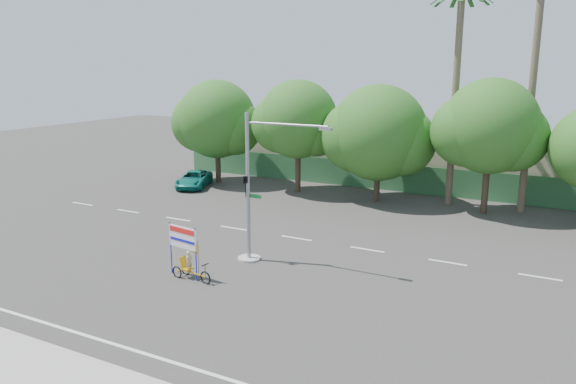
% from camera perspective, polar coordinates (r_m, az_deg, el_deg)
% --- Properties ---
extents(ground, '(120.00, 120.00, 0.00)m').
position_cam_1_polar(ground, '(22.70, -3.92, -10.87)').
color(ground, '#33302D').
rests_on(ground, ground).
extents(fence, '(38.00, 0.08, 2.00)m').
position_cam_1_polar(fence, '(41.43, 11.90, 1.33)').
color(fence, '#336B3D').
rests_on(fence, ground).
extents(building_left, '(12.00, 8.00, 4.00)m').
position_cam_1_polar(building_left, '(48.93, 2.13, 4.55)').
color(building_left, '#B4AD8F').
rests_on(building_left, ground).
extents(building_right, '(14.00, 8.00, 3.60)m').
position_cam_1_polar(building_right, '(44.31, 23.59, 2.32)').
color(building_right, '#B4AD8F').
rests_on(building_right, ground).
extents(tree_far_left, '(7.14, 6.00, 7.96)m').
position_cam_1_polar(tree_far_left, '(43.76, -7.29, 7.11)').
color(tree_far_left, '#473828').
rests_on(tree_far_left, ground).
extents(tree_left, '(6.66, 5.60, 8.07)m').
position_cam_1_polar(tree_left, '(40.13, 0.97, 7.11)').
color(tree_left, '#473828').
rests_on(tree_left, ground).
extents(tree_center, '(7.62, 6.40, 7.85)m').
position_cam_1_polar(tree_center, '(37.88, 9.12, 5.69)').
color(tree_center, '#473828').
rests_on(tree_center, ground).
extents(tree_right, '(6.90, 5.80, 8.36)m').
position_cam_1_polar(tree_right, '(36.16, 19.77, 5.99)').
color(tree_right, '#473828').
rests_on(tree_right, ground).
extents(palm_tall, '(3.73, 3.79, 17.45)m').
position_cam_1_polar(palm_tall, '(37.23, 23.95, 13.91)').
color(palm_tall, '#70604C').
rests_on(palm_tall, ground).
extents(palm_short, '(3.73, 3.79, 14.45)m').
position_cam_1_polar(palm_short, '(37.85, 16.80, 11.98)').
color(palm_short, '#70604C').
rests_on(palm_short, ground).
extents(traffic_signal, '(4.72, 1.10, 7.00)m').
position_cam_1_polar(traffic_signal, '(26.07, -3.52, -0.91)').
color(traffic_signal, gray).
rests_on(traffic_signal, ground).
extents(trike_billboard, '(2.43, 0.76, 2.41)m').
position_cam_1_polar(trike_billboard, '(24.83, -10.22, -6.51)').
color(trike_billboard, black).
rests_on(trike_billboard, ground).
extents(pickup_truck, '(3.48, 4.81, 1.21)m').
position_cam_1_polar(pickup_truck, '(42.89, -9.54, 1.29)').
color(pickup_truck, '#107669').
rests_on(pickup_truck, ground).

